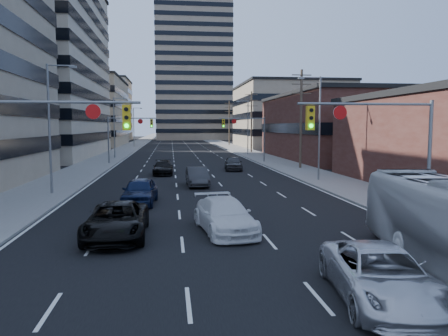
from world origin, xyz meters
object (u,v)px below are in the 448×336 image
black_pickup (117,221)px  sedan_blue (140,191)px  white_van (225,216)px  silver_suv (381,275)px

black_pickup → sedan_blue: (0.41, 8.20, 0.06)m
black_pickup → white_van: white_van is taller
white_van → sedan_blue: 8.80m
black_pickup → silver_suv: (7.99, -7.78, -0.02)m
white_van → silver_suv: (3.28, -8.29, -0.02)m
white_van → sedan_blue: size_ratio=1.09×
black_pickup → silver_suv: black_pickup is taller
silver_suv → sedan_blue: 17.68m
white_van → sedan_blue: bearing=111.5°
black_pickup → white_van: (4.71, 0.52, 0.00)m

